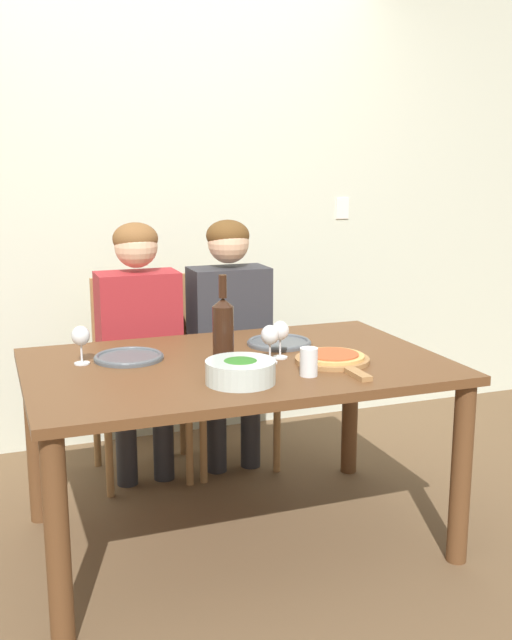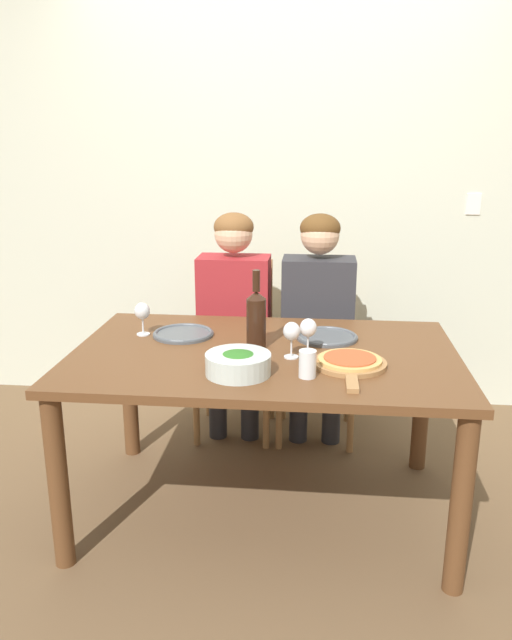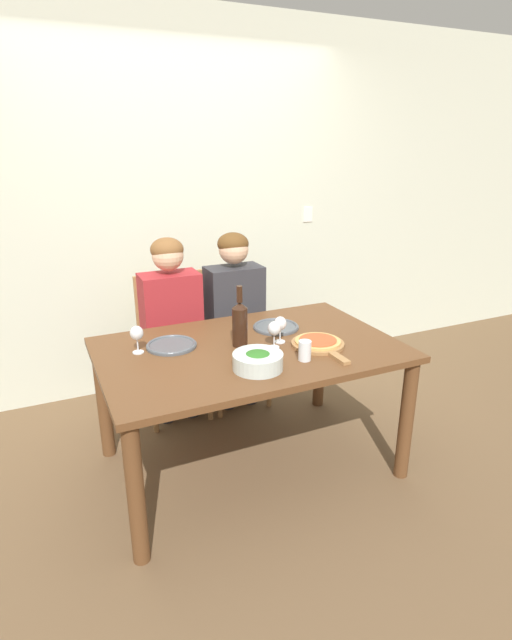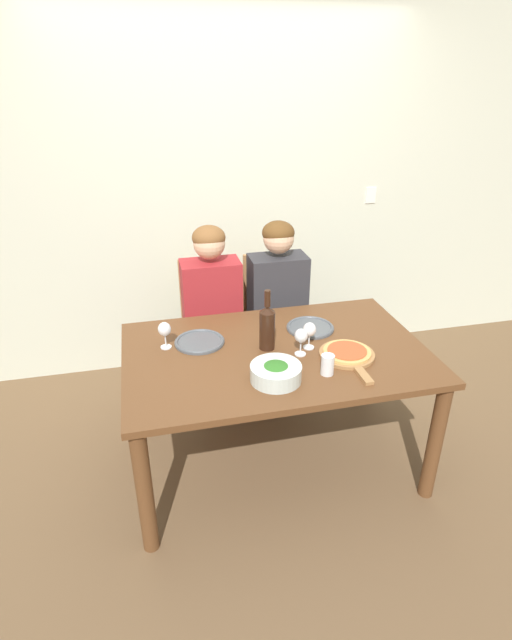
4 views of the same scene
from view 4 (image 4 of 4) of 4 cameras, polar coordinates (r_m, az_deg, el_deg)
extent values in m
plane|color=brown|center=(3.13, 2.02, -15.59)|extent=(40.00, 40.00, 0.00)
cube|color=beige|center=(3.68, -3.21, 14.80)|extent=(10.00, 0.05, 2.70)
cube|color=white|center=(4.02, 12.98, 13.72)|extent=(0.08, 0.01, 0.12)
cube|color=brown|center=(2.69, 2.27, -3.85)|extent=(1.61, 1.03, 0.04)
cylinder|color=brown|center=(2.48, -12.61, -18.64)|extent=(0.08, 0.08, 0.72)
cylinder|color=brown|center=(2.84, 19.78, -13.00)|extent=(0.08, 0.08, 0.72)
cylinder|color=brown|center=(3.20, -13.21, -7.14)|extent=(0.08, 0.08, 0.72)
cylinder|color=brown|center=(3.49, 12.05, -4.00)|extent=(0.08, 0.08, 0.72)
cube|color=#9E7042|center=(3.44, -4.95, -1.99)|extent=(0.42, 0.42, 0.04)
cube|color=#9E7042|center=(3.50, -5.62, 3.28)|extent=(0.38, 0.03, 0.49)
cylinder|color=#9E7042|center=(3.39, -7.49, -7.38)|extent=(0.04, 0.04, 0.44)
cylinder|color=#9E7042|center=(3.43, -1.14, -6.62)|extent=(0.04, 0.04, 0.44)
cylinder|color=#9E7042|center=(3.71, -8.18, -4.17)|extent=(0.04, 0.04, 0.44)
cylinder|color=#9E7042|center=(3.75, -2.39, -3.52)|extent=(0.04, 0.04, 0.44)
cube|color=#9E7042|center=(3.52, 2.29, -1.19)|extent=(0.42, 0.42, 0.04)
cube|color=#9E7042|center=(3.58, 1.53, 3.95)|extent=(0.38, 0.03, 0.49)
cylinder|color=#9E7042|center=(3.44, 0.00, -6.47)|extent=(0.04, 0.04, 0.44)
cylinder|color=#9E7042|center=(3.54, 6.02, -5.66)|extent=(0.04, 0.04, 0.44)
cylinder|color=#9E7042|center=(3.76, -1.35, -3.40)|extent=(0.04, 0.04, 0.44)
cylinder|color=#9E7042|center=(3.85, 4.20, -2.74)|extent=(0.04, 0.04, 0.44)
cylinder|color=#28282D|center=(3.48, -6.08, -5.96)|extent=(0.10, 0.10, 0.48)
cylinder|color=#28282D|center=(3.50, -3.14, -5.61)|extent=(0.10, 0.10, 0.48)
cube|color=maroon|center=(3.30, -5.09, 2.25)|extent=(0.38, 0.22, 0.54)
cylinder|color=maroon|center=(3.13, -7.92, -2.39)|extent=(0.07, 0.31, 0.14)
cylinder|color=maroon|center=(3.18, -0.74, -1.61)|extent=(0.07, 0.31, 0.14)
sphere|color=#DBAD89|center=(3.16, -5.37, 8.72)|extent=(0.20, 0.20, 0.20)
ellipsoid|color=brown|center=(3.16, -5.43, 9.37)|extent=(0.21, 0.21, 0.15)
cylinder|color=#28282D|center=(3.55, 1.16, -5.08)|extent=(0.10, 0.10, 0.48)
cylinder|color=#28282D|center=(3.59, 3.95, -4.72)|extent=(0.10, 0.10, 0.48)
cube|color=#2D2D33|center=(3.38, 2.46, 2.98)|extent=(0.38, 0.22, 0.54)
cylinder|color=#2D2D33|center=(3.19, 0.13, -1.51)|extent=(0.07, 0.31, 0.14)
cylinder|color=#2D2D33|center=(3.29, 6.92, -0.74)|extent=(0.07, 0.31, 0.14)
sphere|color=#DBAD89|center=(3.25, 2.60, 9.31)|extent=(0.20, 0.20, 0.20)
ellipsoid|color=#563819|center=(3.25, 2.56, 9.95)|extent=(0.21, 0.21, 0.15)
cylinder|color=black|center=(2.65, 1.28, -1.19)|extent=(0.08, 0.08, 0.22)
cone|color=black|center=(2.60, 1.31, 1.24)|extent=(0.08, 0.08, 0.03)
cylinder|color=black|center=(2.57, 1.32, 2.48)|extent=(0.03, 0.03, 0.09)
cylinder|color=silver|center=(2.42, 2.28, -6.06)|extent=(0.25, 0.25, 0.08)
ellipsoid|color=#2D6B23|center=(2.41, 2.28, -5.98)|extent=(0.21, 0.21, 0.09)
cylinder|color=#4C5156|center=(2.77, -6.46, -2.51)|extent=(0.27, 0.27, 0.01)
torus|color=#4C5156|center=(2.76, -6.47, -2.40)|extent=(0.27, 0.27, 0.02)
cylinder|color=#4C5156|center=(2.91, 6.21, -0.90)|extent=(0.27, 0.27, 0.01)
torus|color=#4C5156|center=(2.91, 6.22, -0.79)|extent=(0.27, 0.27, 0.02)
cylinder|color=#9E7042|center=(2.67, 10.33, -3.87)|extent=(0.29, 0.29, 0.02)
cube|color=#9E7042|center=(2.50, 12.24, -6.28)|extent=(0.04, 0.14, 0.02)
cylinder|color=tan|center=(2.66, 10.36, -3.59)|extent=(0.25, 0.25, 0.01)
cylinder|color=#AD4C28|center=(2.66, 10.37, -3.44)|extent=(0.21, 0.21, 0.01)
cylinder|color=silver|center=(2.75, -10.23, -3.05)|extent=(0.06, 0.06, 0.01)
cylinder|color=silver|center=(2.73, -10.30, -2.31)|extent=(0.01, 0.01, 0.07)
ellipsoid|color=silver|center=(2.70, -10.42, -1.03)|extent=(0.07, 0.07, 0.08)
ellipsoid|color=maroon|center=(2.70, -10.40, -1.26)|extent=(0.06, 0.06, 0.03)
cylinder|color=silver|center=(2.72, 6.03, -3.12)|extent=(0.06, 0.06, 0.01)
cylinder|color=silver|center=(2.70, 6.07, -2.37)|extent=(0.01, 0.01, 0.07)
ellipsoid|color=silver|center=(2.67, 6.14, -1.07)|extent=(0.07, 0.07, 0.08)
ellipsoid|color=maroon|center=(2.67, 6.13, -1.30)|extent=(0.06, 0.06, 0.03)
cylinder|color=silver|center=(2.65, 5.08, -3.88)|extent=(0.06, 0.06, 0.01)
cylinder|color=silver|center=(2.63, 5.12, -3.12)|extent=(0.01, 0.01, 0.07)
ellipsoid|color=silver|center=(2.60, 5.18, -1.80)|extent=(0.07, 0.07, 0.08)
ellipsoid|color=maroon|center=(2.60, 5.17, -2.03)|extent=(0.06, 0.06, 0.03)
cylinder|color=silver|center=(2.48, 8.17, -5.07)|extent=(0.07, 0.07, 0.10)
camera|label=1|loc=(0.77, -140.53, -71.68)|focal=42.00mm
camera|label=2|loc=(1.01, 78.25, -26.18)|focal=35.00mm
camera|label=3|loc=(0.48, -91.69, -43.37)|focal=28.00mm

